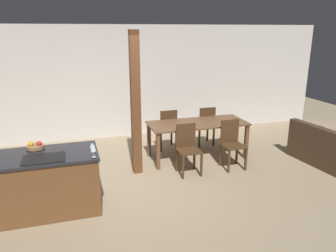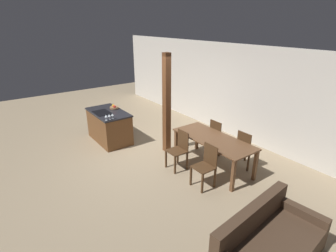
% 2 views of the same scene
% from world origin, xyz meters
% --- Properties ---
extents(ground_plane, '(16.00, 16.00, 0.00)m').
position_xyz_m(ground_plane, '(0.00, 0.00, 0.00)').
color(ground_plane, '#9E896B').
extents(wall_back, '(11.20, 0.08, 2.70)m').
position_xyz_m(wall_back, '(0.00, 2.81, 1.35)').
color(wall_back, silver).
rests_on(wall_back, ground_plane).
extents(kitchen_island, '(1.47, 0.83, 0.90)m').
position_xyz_m(kitchen_island, '(-1.42, -0.44, 0.45)').
color(kitchen_island, brown).
rests_on(kitchen_island, ground_plane).
extents(fruit_bowl, '(0.25, 0.25, 0.11)m').
position_xyz_m(fruit_bowl, '(-1.56, -0.18, 0.93)').
color(fruit_bowl, '#99704C').
rests_on(fruit_bowl, kitchen_island).
extents(wine_glass_near, '(0.07, 0.07, 0.15)m').
position_xyz_m(wine_glass_near, '(-0.77, -0.77, 1.01)').
color(wine_glass_near, silver).
rests_on(wine_glass_near, kitchen_island).
extents(wine_glass_middle, '(0.07, 0.07, 0.15)m').
position_xyz_m(wine_glass_middle, '(-0.77, -0.68, 1.01)').
color(wine_glass_middle, silver).
rests_on(wine_glass_middle, kitchen_island).
extents(wine_glass_far, '(0.07, 0.07, 0.15)m').
position_xyz_m(wine_glass_far, '(-0.77, -0.59, 1.01)').
color(wine_glass_far, silver).
rests_on(wine_glass_far, kitchen_island).
extents(dining_table, '(2.01, 0.85, 0.76)m').
position_xyz_m(dining_table, '(1.44, 0.88, 0.66)').
color(dining_table, brown).
rests_on(dining_table, ground_plane).
extents(dining_chair_near_left, '(0.40, 0.40, 0.92)m').
position_xyz_m(dining_chair_near_left, '(0.99, 0.23, 0.49)').
color(dining_chair_near_left, '#472D19').
rests_on(dining_chair_near_left, ground_plane).
extents(dining_chair_near_right, '(0.40, 0.40, 0.92)m').
position_xyz_m(dining_chair_near_right, '(1.90, 0.23, 0.49)').
color(dining_chair_near_right, '#472D19').
rests_on(dining_chair_near_right, ground_plane).
extents(dining_chair_far_left, '(0.40, 0.40, 0.92)m').
position_xyz_m(dining_chair_far_left, '(0.99, 1.53, 0.49)').
color(dining_chair_far_left, '#472D19').
rests_on(dining_chair_far_left, ground_plane).
extents(dining_chair_far_right, '(0.40, 0.40, 0.92)m').
position_xyz_m(dining_chair_far_right, '(1.90, 1.53, 0.49)').
color(dining_chair_far_right, '#472D19').
rests_on(dining_chair_far_right, ground_plane).
extents(couch, '(1.05, 1.86, 0.79)m').
position_xyz_m(couch, '(3.84, -0.36, 0.26)').
color(couch, '#473323').
rests_on(couch, ground_plane).
extents(timber_post, '(0.16, 0.16, 2.59)m').
position_xyz_m(timber_post, '(0.10, 0.52, 1.29)').
color(timber_post, brown).
rests_on(timber_post, ground_plane).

